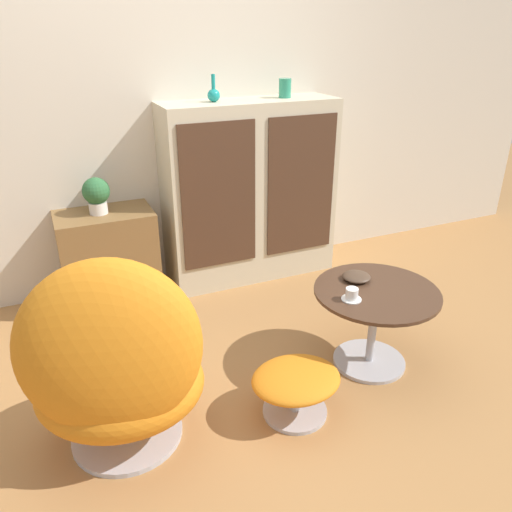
# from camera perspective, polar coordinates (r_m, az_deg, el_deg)

# --- Properties ---
(ground_plane) EXTENTS (12.00, 12.00, 0.00)m
(ground_plane) POSITION_cam_1_polar(r_m,az_deg,el_deg) (2.61, -0.78, -14.83)
(ground_plane) COLOR #A87542
(wall_back) EXTENTS (6.40, 0.06, 2.60)m
(wall_back) POSITION_cam_1_polar(r_m,az_deg,el_deg) (3.37, -10.91, 18.24)
(wall_back) COLOR beige
(wall_back) RESTS_ON ground_plane
(sideboard) EXTENTS (1.18, 0.38, 1.23)m
(sideboard) POSITION_cam_1_polar(r_m,az_deg,el_deg) (3.47, -0.66, 7.29)
(sideboard) COLOR beige
(sideboard) RESTS_ON ground_plane
(tv_console) EXTENTS (0.59, 0.38, 0.61)m
(tv_console) POSITION_cam_1_polar(r_m,az_deg,el_deg) (3.35, -16.43, -0.17)
(tv_console) COLOR brown
(tv_console) RESTS_ON ground_plane
(egg_chair) EXTENTS (0.85, 0.81, 0.93)m
(egg_chair) POSITION_cam_1_polar(r_m,az_deg,el_deg) (2.12, -15.72, -12.28)
(egg_chair) COLOR #B7B7BC
(egg_chair) RESTS_ON ground_plane
(ottoman) EXTENTS (0.42, 0.36, 0.24)m
(ottoman) POSITION_cam_1_polar(r_m,az_deg,el_deg) (2.37, 4.59, -14.29)
(ottoman) COLOR #B7B7BC
(ottoman) RESTS_ON ground_plane
(coffee_table) EXTENTS (0.64, 0.64, 0.45)m
(coffee_table) POSITION_cam_1_polar(r_m,az_deg,el_deg) (2.67, 13.36, -6.43)
(coffee_table) COLOR #B7B7BC
(coffee_table) RESTS_ON ground_plane
(vase_leftmost) EXTENTS (0.08, 0.08, 0.16)m
(vase_leftmost) POSITION_cam_1_polar(r_m,az_deg,el_deg) (3.25, -4.86, 17.95)
(vase_leftmost) COLOR teal
(vase_leftmost) RESTS_ON sideboard
(vase_inner_left) EXTENTS (0.08, 0.08, 0.12)m
(vase_inner_left) POSITION_cam_1_polar(r_m,az_deg,el_deg) (3.44, 3.33, 18.61)
(vase_inner_left) COLOR #2D8E6B
(vase_inner_left) RESTS_ON sideboard
(potted_plant) EXTENTS (0.16, 0.16, 0.23)m
(potted_plant) POSITION_cam_1_polar(r_m,az_deg,el_deg) (3.19, -17.78, 6.79)
(potted_plant) COLOR silver
(potted_plant) RESTS_ON tv_console
(teacup) EXTENTS (0.10, 0.10, 0.06)m
(teacup) POSITION_cam_1_polar(r_m,az_deg,el_deg) (2.48, 10.88, -4.42)
(teacup) COLOR white
(teacup) RESTS_ON coffee_table
(bowl) EXTENTS (0.15, 0.15, 0.04)m
(bowl) POSITION_cam_1_polar(r_m,az_deg,el_deg) (2.68, 11.41, -2.32)
(bowl) COLOR #4C3828
(bowl) RESTS_ON coffee_table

